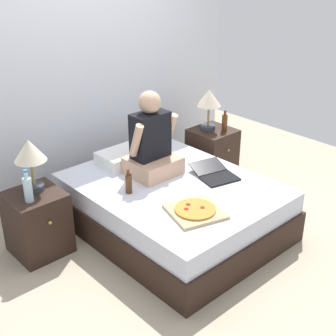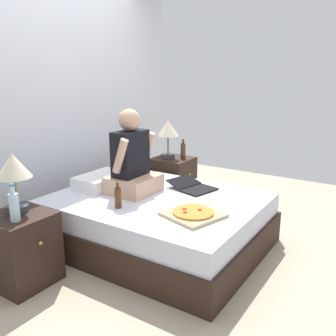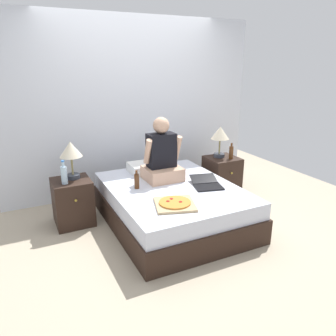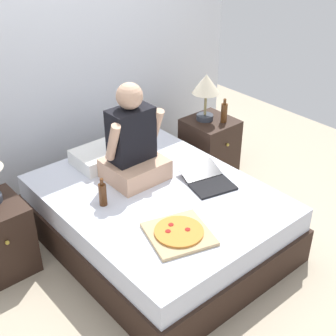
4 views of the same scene
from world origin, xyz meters
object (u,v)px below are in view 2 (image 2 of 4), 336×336
(nightstand_left, at_px, (21,249))
(lamp_on_left_nightstand, at_px, (13,170))
(lamp_on_right_nightstand, at_px, (168,131))
(laptop, at_px, (194,187))
(pizza_box, at_px, (193,214))
(bed, at_px, (158,222))
(beer_bottle_on_bed, at_px, (118,197))
(beer_bottle, at_px, (183,150))
(nightstand_right, at_px, (173,180))
(water_bottle, at_px, (14,206))
(person_seated, at_px, (132,162))

(nightstand_left, bearing_deg, lamp_on_left_nightstand, 51.37)
(lamp_on_right_nightstand, bearing_deg, laptop, -132.56)
(lamp_on_left_nightstand, height_order, lamp_on_right_nightstand, same)
(nightstand_left, distance_m, lamp_on_right_nightstand, 2.21)
(nightstand_left, height_order, pizza_box, nightstand_left)
(bed, bearing_deg, nightstand_left, 154.52)
(lamp_on_right_nightstand, bearing_deg, beer_bottle_on_bed, -163.12)
(bed, relative_size, lamp_on_left_nightstand, 4.11)
(pizza_box, bearing_deg, lamp_on_right_nightstand, 39.83)
(beer_bottle, xyz_separation_m, laptop, (-0.77, -0.58, -0.16))
(lamp_on_left_nightstand, distance_m, nightstand_right, 2.21)
(water_bottle, distance_m, person_seated, 1.17)
(bed, distance_m, water_bottle, 1.31)
(nightstand_right, xyz_separation_m, person_seated, (-1.08, -0.23, 0.48))
(bed, distance_m, nightstand_right, 1.20)
(laptop, distance_m, pizza_box, 0.68)
(bed, xyz_separation_m, water_bottle, (-1.16, 0.42, 0.43))
(beer_bottle, relative_size, person_seated, 0.29)
(laptop, bearing_deg, water_bottle, 158.96)
(water_bottle, bearing_deg, nightstand_left, 48.35)
(laptop, bearing_deg, pizza_box, -151.34)
(person_seated, distance_m, pizza_box, 0.85)
(lamp_on_right_nightstand, xyz_separation_m, laptop, (-0.67, -0.73, -0.39))
(person_seated, height_order, laptop, person_seated)
(laptop, relative_size, pizza_box, 0.96)
(beer_bottle_on_bed, bearing_deg, beer_bottle, 10.59)
(bed, distance_m, lamp_on_right_nightstand, 1.36)
(laptop, bearing_deg, nightstand_right, 44.16)
(water_bottle, height_order, lamp_on_right_nightstand, lamp_on_right_nightstand)
(lamp_on_left_nightstand, xyz_separation_m, nightstand_right, (2.12, -0.05, -0.61))
(beer_bottle, xyz_separation_m, beer_bottle_on_bed, (-1.55, -0.29, -0.09))
(lamp_on_left_nightstand, bearing_deg, beer_bottle_on_bed, -34.49)
(nightstand_left, distance_m, laptop, 1.62)
(lamp_on_left_nightstand, relative_size, beer_bottle, 1.96)
(nightstand_left, xyz_separation_m, beer_bottle, (2.23, -0.10, 0.37))
(laptop, bearing_deg, nightstand_left, 154.94)
(nightstand_left, xyz_separation_m, pizza_box, (0.86, -1.01, 0.21))
(nightstand_left, bearing_deg, beer_bottle_on_bed, -29.81)
(nightstand_left, distance_m, beer_bottle_on_bed, 0.84)
(lamp_on_left_nightstand, height_order, pizza_box, lamp_on_left_nightstand)
(nightstand_left, xyz_separation_m, nightstand_right, (2.16, 0.00, 0.00))
(person_seated, bearing_deg, lamp_on_left_nightstand, 165.07)
(lamp_on_left_nightstand, bearing_deg, pizza_box, -52.15)
(lamp_on_right_nightstand, distance_m, beer_bottle, 0.29)
(beer_bottle, height_order, pizza_box, beer_bottle)
(nightstand_left, height_order, beer_bottle_on_bed, beer_bottle_on_bed)
(beer_bottle_on_bed, bearing_deg, water_bottle, 158.47)
(lamp_on_right_nightstand, height_order, beer_bottle, lamp_on_right_nightstand)
(beer_bottle, height_order, beer_bottle_on_bed, beer_bottle)
(person_seated, bearing_deg, pizza_box, -105.56)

